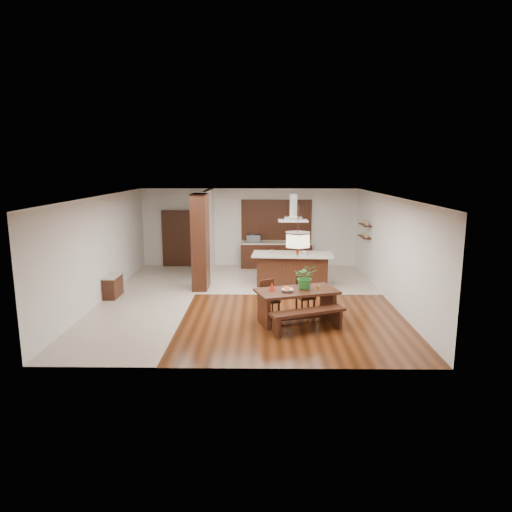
{
  "coord_description": "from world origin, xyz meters",
  "views": [
    {
      "loc": [
        0.46,
        -12.4,
        3.67
      ],
      "look_at": [
        0.3,
        0.0,
        1.25
      ],
      "focal_mm": 32.0,
      "sensor_mm": 36.0,
      "label": 1
    }
  ],
  "objects_px": {
    "foliage_plant": "(306,277)",
    "range_hood": "(293,207)",
    "kitchen_island": "(292,269)",
    "dining_chair_left": "(270,299)",
    "fruit_bowl": "(287,290)",
    "island_cup": "(304,252)",
    "pendant_lantern": "(298,230)",
    "dining_table": "(297,298)",
    "hallway_console": "(113,286)",
    "dining_chair_right": "(305,295)",
    "dining_bench": "(308,321)",
    "microwave": "(254,238)"
  },
  "relations": [
    {
      "from": "range_hood",
      "to": "microwave",
      "type": "bearing_deg",
      "value": 115.83
    },
    {
      "from": "range_hood",
      "to": "island_cup",
      "type": "relative_size",
      "value": 7.85
    },
    {
      "from": "dining_table",
      "to": "fruit_bowl",
      "type": "xyz_separation_m",
      "value": [
        -0.23,
        -0.15,
        0.24
      ]
    },
    {
      "from": "hallway_console",
      "to": "island_cup",
      "type": "xyz_separation_m",
      "value": [
        5.59,
        1.29,
        0.76
      ]
    },
    {
      "from": "hallway_console",
      "to": "fruit_bowl",
      "type": "relative_size",
      "value": 3.21
    },
    {
      "from": "hallway_console",
      "to": "dining_chair_right",
      "type": "height_order",
      "value": "dining_chair_right"
    },
    {
      "from": "dining_table",
      "to": "kitchen_island",
      "type": "distance_m",
      "value": 3.48
    },
    {
      "from": "dining_chair_left",
      "to": "dining_chair_right",
      "type": "xyz_separation_m",
      "value": [
        0.91,
        0.29,
        0.02
      ]
    },
    {
      "from": "dining_table",
      "to": "kitchen_island",
      "type": "height_order",
      "value": "kitchen_island"
    },
    {
      "from": "kitchen_island",
      "to": "range_hood",
      "type": "xyz_separation_m",
      "value": [
        0.0,
        0.0,
        1.94
      ]
    },
    {
      "from": "dining_chair_left",
      "to": "range_hood",
      "type": "bearing_deg",
      "value": 48.21
    },
    {
      "from": "dining_chair_left",
      "to": "microwave",
      "type": "bearing_deg",
      "value": 67.09
    },
    {
      "from": "pendant_lantern",
      "to": "microwave",
      "type": "relative_size",
      "value": 2.62
    },
    {
      "from": "pendant_lantern",
      "to": "fruit_bowl",
      "type": "distance_m",
      "value": 1.44
    },
    {
      "from": "pendant_lantern",
      "to": "kitchen_island",
      "type": "distance_m",
      "value": 3.88
    },
    {
      "from": "dining_bench",
      "to": "pendant_lantern",
      "type": "height_order",
      "value": "pendant_lantern"
    },
    {
      "from": "foliage_plant",
      "to": "range_hood",
      "type": "distance_m",
      "value": 3.63
    },
    {
      "from": "range_hood",
      "to": "dining_chair_left",
      "type": "bearing_deg",
      "value": -103.8
    },
    {
      "from": "pendant_lantern",
      "to": "fruit_bowl",
      "type": "height_order",
      "value": "pendant_lantern"
    },
    {
      "from": "hallway_console",
      "to": "dining_chair_left",
      "type": "height_order",
      "value": "dining_chair_left"
    },
    {
      "from": "dining_bench",
      "to": "pendant_lantern",
      "type": "distance_m",
      "value": 2.11
    },
    {
      "from": "dining_table",
      "to": "dining_chair_right",
      "type": "bearing_deg",
      "value": 68.53
    },
    {
      "from": "fruit_bowl",
      "to": "island_cup",
      "type": "height_order",
      "value": "island_cup"
    },
    {
      "from": "dining_bench",
      "to": "fruit_bowl",
      "type": "bearing_deg",
      "value": 131.44
    },
    {
      "from": "hallway_console",
      "to": "dining_chair_left",
      "type": "bearing_deg",
      "value": -20.47
    },
    {
      "from": "dining_chair_right",
      "to": "fruit_bowl",
      "type": "xyz_separation_m",
      "value": [
        -0.51,
        -0.86,
        0.35
      ]
    },
    {
      "from": "dining_chair_right",
      "to": "island_cup",
      "type": "bearing_deg",
      "value": 65.6
    },
    {
      "from": "dining_bench",
      "to": "dining_table",
      "type": "bearing_deg",
      "value": 107.82
    },
    {
      "from": "dining_chair_left",
      "to": "foliage_plant",
      "type": "relative_size",
      "value": 1.51
    },
    {
      "from": "fruit_bowl",
      "to": "island_cup",
      "type": "xyz_separation_m",
      "value": [
        0.72,
        3.53,
        0.25
      ]
    },
    {
      "from": "hallway_console",
      "to": "microwave",
      "type": "height_order",
      "value": "microwave"
    },
    {
      "from": "pendant_lantern",
      "to": "range_hood",
      "type": "bearing_deg",
      "value": 87.99
    },
    {
      "from": "kitchen_island",
      "to": "microwave",
      "type": "xyz_separation_m",
      "value": [
        -1.26,
        2.6,
        0.56
      ]
    },
    {
      "from": "dining_table",
      "to": "range_hood",
      "type": "height_order",
      "value": "range_hood"
    },
    {
      "from": "hallway_console",
      "to": "range_hood",
      "type": "xyz_separation_m",
      "value": [
        5.23,
        1.4,
        2.15
      ]
    },
    {
      "from": "range_hood",
      "to": "microwave",
      "type": "distance_m",
      "value": 3.2
    },
    {
      "from": "dining_chair_left",
      "to": "island_cup",
      "type": "xyz_separation_m",
      "value": [
        1.12,
        2.96,
        0.62
      ]
    },
    {
      "from": "dining_table",
      "to": "kitchen_island",
      "type": "xyz_separation_m",
      "value": [
        0.12,
        3.47,
        -0.06
      ]
    },
    {
      "from": "dining_chair_left",
      "to": "pendant_lantern",
      "type": "height_order",
      "value": "pendant_lantern"
    },
    {
      "from": "fruit_bowl",
      "to": "island_cup",
      "type": "relative_size",
      "value": 2.39
    },
    {
      "from": "island_cup",
      "to": "fruit_bowl",
      "type": "bearing_deg",
      "value": -101.51
    },
    {
      "from": "pendant_lantern",
      "to": "island_cup",
      "type": "xyz_separation_m",
      "value": [
        0.49,
        3.37,
        -1.17
      ]
    },
    {
      "from": "kitchen_island",
      "to": "dining_chair_left",
      "type": "bearing_deg",
      "value": -99.78
    },
    {
      "from": "dining_chair_left",
      "to": "fruit_bowl",
      "type": "xyz_separation_m",
      "value": [
        0.4,
        -0.56,
        0.38
      ]
    },
    {
      "from": "foliage_plant",
      "to": "kitchen_island",
      "type": "bearing_deg",
      "value": 91.55
    },
    {
      "from": "microwave",
      "to": "dining_chair_left",
      "type": "bearing_deg",
      "value": -82.53
    },
    {
      "from": "dining_chair_left",
      "to": "island_cup",
      "type": "distance_m",
      "value": 3.23
    },
    {
      "from": "microwave",
      "to": "pendant_lantern",
      "type": "bearing_deg",
      "value": -77.02
    },
    {
      "from": "dining_bench",
      "to": "kitchen_island",
      "type": "height_order",
      "value": "kitchen_island"
    },
    {
      "from": "fruit_bowl",
      "to": "island_cup",
      "type": "distance_m",
      "value": 3.61
    }
  ]
}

